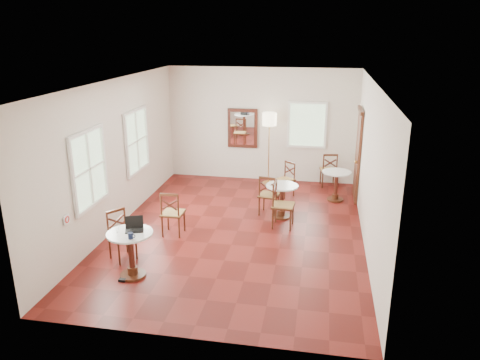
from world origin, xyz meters
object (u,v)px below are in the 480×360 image
(chair_mid_a, at_px, (269,195))
(power_adapter, at_px, (122,280))
(chair_mid_b, at_px, (282,205))
(chair_back_a, at_px, (329,170))
(cafe_table_mid, at_px, (282,197))
(laptop, at_px, (134,227))
(chair_back_b, at_px, (286,179))
(cafe_table_near, at_px, (131,249))
(chair_near_a, at_px, (173,213))
(water_glass, at_px, (117,230))
(cafe_table_back, at_px, (336,183))
(navy_mug, at_px, (131,236))
(mouse, at_px, (132,230))
(floor_lamp, at_px, (269,124))
(chair_near_b, at_px, (121,235))

(chair_mid_a, distance_m, power_adapter, 3.89)
(chair_mid_b, bearing_deg, chair_back_a, -15.01)
(chair_mid_a, relative_size, chair_back_a, 1.00)
(cafe_table_mid, bearing_deg, laptop, -127.23)
(cafe_table_mid, xyz_separation_m, power_adapter, (-2.30, -3.18, -0.43))
(chair_back_a, xyz_separation_m, chair_back_b, (-1.04, -0.90, -0.03))
(cafe_table_near, relative_size, chair_back_a, 0.87)
(chair_back_b, bearing_deg, cafe_table_near, -76.87)
(cafe_table_near, distance_m, chair_near_a, 1.71)
(water_glass, height_order, power_adapter, water_glass)
(chair_mid_a, height_order, chair_back_a, same)
(power_adapter, bearing_deg, chair_back_a, 58.82)
(cafe_table_back, xyz_separation_m, water_glass, (-3.57, -4.28, 0.39))
(cafe_table_back, distance_m, chair_back_a, 1.03)
(chair_mid_a, bearing_deg, cafe_table_mid, 168.35)
(navy_mug, bearing_deg, cafe_table_mid, 56.75)
(cafe_table_mid, bearing_deg, mouse, -127.02)
(cafe_table_back, xyz_separation_m, chair_back_b, (-1.21, 0.12, -0.03))
(chair_back_b, xyz_separation_m, power_adapter, (-2.27, -4.57, -0.40))
(chair_mid_b, bearing_deg, cafe_table_back, -28.51)
(chair_mid_a, height_order, chair_mid_b, chair_mid_b)
(chair_mid_a, distance_m, water_glass, 3.78)
(chair_near_a, bearing_deg, cafe_table_near, 85.45)
(chair_mid_a, bearing_deg, water_glass, 66.32)
(chair_mid_b, distance_m, floor_lamp, 3.04)
(chair_back_a, bearing_deg, cafe_table_mid, 57.07)
(cafe_table_mid, bearing_deg, cafe_table_back, 47.18)
(cafe_table_mid, xyz_separation_m, chair_mid_b, (0.05, -0.50, 0.03))
(chair_near_b, xyz_separation_m, chair_mid_b, (2.68, 1.90, 0.04))
(cafe_table_mid, distance_m, chair_back_a, 2.51)
(navy_mug, xyz_separation_m, water_glass, (-0.30, 0.18, -0.01))
(floor_lamp, relative_size, laptop, 5.27)
(chair_near_b, relative_size, chair_mid_a, 0.99)
(laptop, xyz_separation_m, navy_mug, (0.08, -0.33, -0.00))
(navy_mug, bearing_deg, chair_near_b, 124.51)
(cafe_table_back, height_order, chair_back_a, chair_back_a)
(chair_mid_b, height_order, chair_back_a, chair_mid_b)
(cafe_table_back, bearing_deg, water_glass, -129.87)
(power_adapter, bearing_deg, chair_mid_a, 58.71)
(floor_lamp, bearing_deg, cafe_table_back, -29.43)
(floor_lamp, height_order, laptop, floor_lamp)
(chair_mid_a, xyz_separation_m, laptop, (-1.87, -2.97, 0.39))
(chair_near_a, relative_size, navy_mug, 7.50)
(cafe_table_near, xyz_separation_m, mouse, (0.01, 0.07, 0.32))
(chair_back_a, distance_m, power_adapter, 6.41)
(chair_back_b, bearing_deg, laptop, -77.19)
(cafe_table_mid, relative_size, chair_back_a, 0.81)
(chair_near_a, xyz_separation_m, water_glass, (-0.35, -1.73, 0.38))
(cafe_table_mid, distance_m, chair_near_b, 3.56)
(cafe_table_mid, height_order, chair_near_b, chair_near_b)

